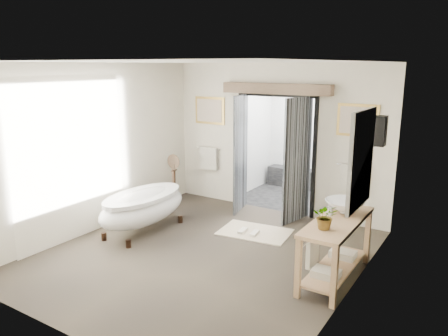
{
  "coord_description": "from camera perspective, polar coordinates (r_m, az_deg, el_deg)",
  "views": [
    {
      "loc": [
        3.64,
        -5.12,
        2.86
      ],
      "look_at": [
        0.0,
        0.6,
        1.25
      ],
      "focal_mm": 35.0,
      "sensor_mm": 36.0,
      "label": 1
    }
  ],
  "objects": [
    {
      "name": "slippers",
      "position": [
        7.64,
        3.22,
        -8.35
      ],
      "size": [
        0.36,
        0.26,
        0.05
      ],
      "color": "silver",
      "rests_on": "rug"
    },
    {
      "name": "room_shell",
      "position": [
        6.29,
        -3.81,
        4.16
      ],
      "size": [
        4.52,
        5.02,
        2.91
      ],
      "color": "beige",
      "rests_on": "ground_plane"
    },
    {
      "name": "ground_plane",
      "position": [
        6.9,
        -2.72,
        -11.13
      ],
      "size": [
        5.0,
        5.0,
        0.0
      ],
      "primitive_type": "plane",
      "color": "#493F31"
    },
    {
      "name": "back_wall_dressing",
      "position": [
        8.38,
        6.32,
        4.37
      ],
      "size": [
        3.82,
        0.79,
        2.52
      ],
      "color": "black",
      "rests_on": "ground_plane"
    },
    {
      "name": "rug",
      "position": [
        7.73,
        4.05,
        -8.33
      ],
      "size": [
        1.29,
        0.94,
        0.01
      ],
      "primitive_type": "cube",
      "rotation": [
        0.0,
        0.0,
        0.12
      ],
      "color": "beige",
      "rests_on": "ground_plane"
    },
    {
      "name": "vanity",
      "position": [
        6.15,
        14.19,
        -9.59
      ],
      "size": [
        0.57,
        1.6,
        0.85
      ],
      "color": "tan",
      "rests_on": "ground_plane"
    },
    {
      "name": "soap_bottle_a",
      "position": [
        6.16,
        13.64,
        -5.23
      ],
      "size": [
        0.08,
        0.08,
        0.17
      ],
      "primitive_type": "imported",
      "rotation": [
        0.0,
        0.0,
        -0.04
      ],
      "color": "gray",
      "rests_on": "vanity"
    },
    {
      "name": "pedestal_mirror",
      "position": [
        9.23,
        -6.56,
        -1.85
      ],
      "size": [
        0.31,
        0.2,
        1.06
      ],
      "color": "brown",
      "rests_on": "ground_plane"
    },
    {
      "name": "clawfoot_tub",
      "position": [
        7.75,
        -10.5,
        -4.96
      ],
      "size": [
        0.85,
        1.9,
        0.93
      ],
      "color": "black",
      "rests_on": "ground_plane"
    },
    {
      "name": "basin",
      "position": [
        6.3,
        15.46,
        -4.86
      ],
      "size": [
        0.58,
        0.58,
        0.19
      ],
      "primitive_type": "imported",
      "rotation": [
        0.0,
        0.0,
        0.08
      ],
      "color": "white",
      "rests_on": "vanity"
    },
    {
      "name": "soap_bottle_b",
      "position": [
        6.61,
        15.98,
        -4.07
      ],
      "size": [
        0.15,
        0.15,
        0.18
      ],
      "primitive_type": "imported",
      "rotation": [
        0.0,
        0.0,
        0.04
      ],
      "color": "gray",
      "rests_on": "vanity"
    },
    {
      "name": "plant",
      "position": [
        5.61,
        13.13,
        -6.18
      ],
      "size": [
        0.37,
        0.35,
        0.33
      ],
      "primitive_type": "imported",
      "rotation": [
        0.0,
        0.0,
        0.35
      ],
      "color": "gray",
      "rests_on": "vanity"
    },
    {
      "name": "shower_room",
      "position": [
        10.01,
        10.48,
        1.86
      ],
      "size": [
        2.22,
        2.01,
        2.51
      ],
      "color": "black",
      "rests_on": "ground_plane"
    }
  ]
}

